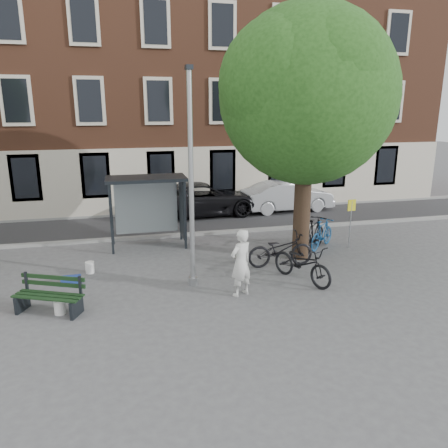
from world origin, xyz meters
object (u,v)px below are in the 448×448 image
Objects in this scene: bike_b at (322,234)px; bike_c at (302,263)px; car_silver at (287,196)px; notice_sign at (351,214)px; lamppost at (191,192)px; bench at (50,297)px; car_dark at (203,199)px; bus_shelter at (157,195)px; bike_d at (314,235)px; bike_a at (281,250)px; painter at (241,263)px.

bike_c is (-1.99, -2.82, 0.03)m from bike_b.
car_silver is 2.48× the size of notice_sign.
lamppost reaches higher than bike_b.
notice_sign is (2.98, 2.58, 0.73)m from bike_c.
car_dark reaches higher than bench.
bus_shelter reaches higher than bike_c.
bike_d is at bearing 163.83° from car_silver.
bus_shelter is 7.12m from notice_sign.
bus_shelter reaches higher than bike_b.
bus_shelter is at bearing 50.04° from bike_a.
bike_b is at bearing -155.96° from car_dark.
lamppost reaches higher than bike_a.
bike_a is 0.99× the size of bike_c.
bus_shelter is at bearing 145.30° from car_dark.
bench is at bearing -166.74° from lamppost.
notice_sign reaches higher than bike_b.
lamppost is 5.58m from bike_d.
lamppost reaches higher than painter.
bench is (-3.82, -0.90, -2.37)m from lamppost.
car_dark is (-3.31, 6.08, 0.24)m from bike_b.
car_dark is 3.08× the size of notice_sign.
car_silver reaches higher than bench.
bike_c reaches higher than bike_a.
bike_d is at bearing 33.38° from bike_c.
lamppost is 6.69m from notice_sign.
lamppost is at bearing 162.81° from car_dark.
painter is 1.05× the size of bike_b.
bike_c is at bearing -8.87° from lamppost.
bike_b is 6.93m from car_dark.
bike_b is 5.98m from car_silver.
car_dark is (5.72, 9.30, 0.36)m from bench.
car_dark is at bearing 77.30° from lamppost.
lamppost is 2.79× the size of bike_c.
car_silver is at bearing -144.85° from painter.
bus_shelter is 1.30× the size of bike_c.
car_dark reaches higher than bike_d.
lamppost is at bearing -81.57° from bus_shelter.
bike_b is at bearing 167.48° from car_silver.
painter is at bearing -152.20° from notice_sign.
notice_sign reaches higher than bike_a.
bench is 0.33× the size of car_dark.
bike_d is 7.00m from car_dark.
bike_b is at bearing 29.56° from bike_c.
bike_c is 4.01m from notice_sign.
bus_shelter is at bearing 32.09° from bike_b.
bike_b is at bearing -54.39° from bike_a.
car_silver is (6.77, 4.11, -1.17)m from bus_shelter.
bike_a is at bearing -41.69° from bus_shelter.
bike_b is (2.17, 1.45, -0.03)m from bike_a.
bus_shelter is at bearing -97.35° from painter.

